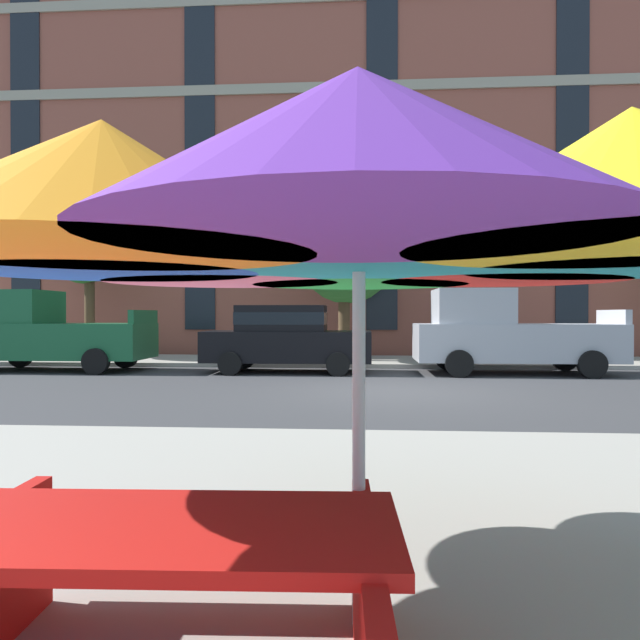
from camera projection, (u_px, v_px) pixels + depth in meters
ground_plane at (398, 392)px, 11.59m from camera, size 120.00×120.00×0.00m
sidewalk_far at (384, 361)px, 18.37m from camera, size 56.00×3.60×0.12m
apartment_building at (377, 173)px, 26.47m from camera, size 45.71×12.08×16.00m
pickup_green at (47, 333)px, 15.92m from camera, size 5.10×2.12×2.20m
sedan_black at (286, 337)px, 15.46m from camera, size 4.40×1.98×1.78m
pickup_silver at (506, 334)px, 15.06m from camera, size 5.10×2.12×2.20m
street_tree_left at (86, 254)px, 19.38m from camera, size 2.35×2.27×4.64m
street_tree_middle at (345, 251)px, 18.10m from camera, size 3.13×3.39×5.17m
patio_umbrella at (359, 223)px, 2.65m from camera, size 3.74×3.74×2.25m
picnic_table at (157, 598)px, 2.15m from camera, size 1.86×1.59×0.77m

